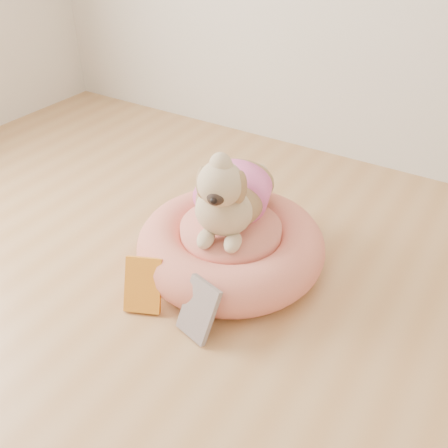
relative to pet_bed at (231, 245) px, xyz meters
The scene contains 4 objects.
pet_bed is the anchor object (origin of this frame).
dog 0.28m from the pet_bed, 132.01° to the left, with size 0.34×0.50×0.37m, color brown, non-canonical shape.
book_yellow 0.39m from the pet_bed, 111.12° to the right, with size 0.13×0.03×0.20m, color yellow.
book_white 0.38m from the pet_bed, 75.02° to the right, with size 0.13×0.02×0.20m, color white.
Camera 1 is at (0.77, -0.24, 1.28)m, focal length 40.00 mm.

